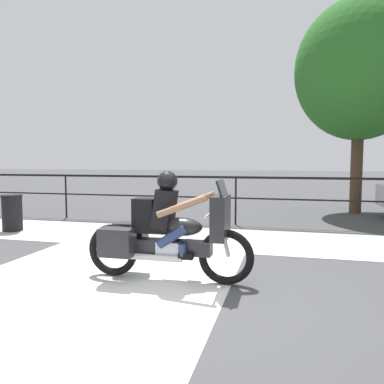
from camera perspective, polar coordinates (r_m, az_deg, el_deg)
name	(u,v)px	position (r m, az deg, el deg)	size (l,w,h in m)	color
ground_plane	(181,293)	(5.03, -1.62, -15.09)	(120.00, 120.00, 0.00)	#424244
sidewalk_band	(224,239)	(8.23, 4.86, -7.17)	(44.00, 2.40, 0.01)	#B7B2A8
crosswalk_band	(83,289)	(5.35, -16.32, -14.02)	(3.80, 6.00, 0.01)	silver
fence_railing	(236,187)	(10.00, 6.69, 0.80)	(36.00, 0.05, 1.30)	black
motorcycle	(166,232)	(5.37, -4.04, -6.07)	(2.47, 0.76, 1.57)	black
trash_bin	(12,213)	(10.09, -25.72, -2.87)	(0.49, 0.49, 0.89)	black
tree_behind_sign	(360,70)	(13.61, 24.24, 16.58)	(4.06, 4.06, 6.83)	#473323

